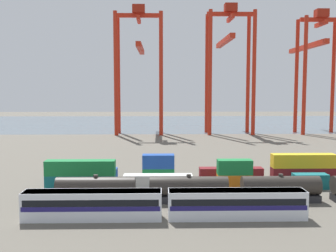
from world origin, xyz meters
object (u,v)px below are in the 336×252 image
at_px(shipping_container_0, 81,182).
at_px(gantry_crane_central, 229,56).
at_px(freight_tank_row, 235,189).
at_px(shipping_container_10, 303,174).
at_px(gantry_crane_east, 316,59).
at_px(shipping_container_5, 310,181).
at_px(passenger_train, 165,203).
at_px(shipping_container_9, 231,174).
at_px(gantry_crane_west, 139,58).
at_px(shipping_container_6, 85,175).

height_order(shipping_container_0, gantry_crane_central, gantry_crane_central).
bearing_deg(freight_tank_row, shipping_container_10, 41.51).
distance_m(shipping_container_0, shipping_container_10, 41.83).
bearing_deg(gantry_crane_east, shipping_container_5, -111.94).
bearing_deg(passenger_train, shipping_container_9, 59.44).
bearing_deg(gantry_crane_east, gantry_crane_central, -178.90).
bearing_deg(gantry_crane_central, gantry_crane_east, 1.10).
relative_size(freight_tank_row, gantry_crane_west, 1.10).
relative_size(shipping_container_9, gantry_crane_central, 0.24).
distance_m(shipping_container_0, gantry_crane_central, 104.97).
xyz_separation_m(shipping_container_6, shipping_container_10, (41.72, 0.00, 0.00)).
distance_m(freight_tank_row, gantry_crane_west, 105.21).
distance_m(shipping_container_0, shipping_container_9, 28.13).
height_order(shipping_container_0, shipping_container_9, same).
height_order(gantry_crane_west, gantry_crane_central, gantry_crane_central).
relative_size(shipping_container_5, shipping_container_6, 0.50).
bearing_deg(gantry_crane_central, gantry_crane_west, -179.63).
height_order(shipping_container_5, gantry_crane_central, gantry_crane_central).
bearing_deg(shipping_container_5, shipping_container_6, 171.79).
relative_size(gantry_crane_central, gantry_crane_east, 1.04).
distance_m(passenger_train, shipping_container_6, 26.54).
bearing_deg(passenger_train, freight_tank_row, 35.80).
height_order(shipping_container_5, gantry_crane_east, gantry_crane_east).
relative_size(shipping_container_6, gantry_crane_west, 0.24).
bearing_deg(gantry_crane_west, freight_tank_row, -78.84).
height_order(freight_tank_row, shipping_container_9, freight_tank_row).
bearing_deg(gantry_crane_east, shipping_container_10, -112.81).
distance_m(gantry_crane_central, gantry_crane_east, 35.94).
bearing_deg(freight_tank_row, shipping_container_6, 151.42).
xyz_separation_m(freight_tank_row, shipping_container_0, (-25.52, 8.17, -0.78)).
xyz_separation_m(shipping_container_5, gantry_crane_west, (-34.67, 91.33, 28.78)).
height_order(shipping_container_6, shipping_container_9, same).
height_order(shipping_container_10, gantry_crane_west, gantry_crane_west).
relative_size(passenger_train, shipping_container_9, 3.15).
height_order(freight_tank_row, shipping_container_0, freight_tank_row).
distance_m(shipping_container_0, shipping_container_6, 5.91).
xyz_separation_m(freight_tank_row, gantry_crane_east, (52.21, 100.42, 27.82)).
height_order(passenger_train, gantry_crane_central, gantry_crane_central).
xyz_separation_m(shipping_container_5, gantry_crane_central, (1.25, 91.56, 29.78)).
height_order(freight_tank_row, shipping_container_5, freight_tank_row).
bearing_deg(shipping_container_5, gantry_crane_east, 68.06).
distance_m(freight_tank_row, shipping_container_9, 14.23).
relative_size(passenger_train, gantry_crane_west, 0.76).
bearing_deg(shipping_container_9, shipping_container_6, 180.00).
bearing_deg(shipping_container_0, shipping_container_5, 0.00).
bearing_deg(shipping_container_6, freight_tank_row, -28.58).
bearing_deg(freight_tank_row, gantry_crane_east, 62.53).
bearing_deg(shipping_container_6, shipping_container_9, 0.00).
height_order(gantry_crane_west, gantry_crane_east, gantry_crane_west).
xyz_separation_m(shipping_container_10, gantry_crane_west, (-35.52, 85.43, 28.78)).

